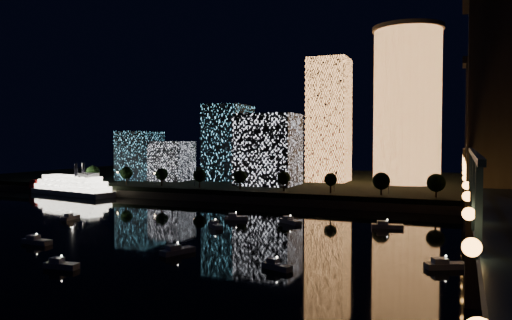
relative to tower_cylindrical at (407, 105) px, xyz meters
The scene contains 11 objects.
ground 156.24m from the tower_cylindrical, 102.87° to the right, with size 520.00×520.00×0.00m, color black.
far_bank 54.54m from the tower_cylindrical, 157.77° to the left, with size 420.00×160.00×5.00m, color black.
seawall 83.72m from the tower_cylindrical, 117.46° to the right, with size 420.00×6.00×3.00m, color #6B5E4C.
tower_cylindrical is the anchor object (origin of this frame).
tower_rectangular 39.04m from the tower_cylindrical, behind, with size 19.82×19.82×63.05m, color #FF9D51.
midrise_blocks 96.63m from the tower_cylindrical, 164.51° to the right, with size 98.24×45.08×40.08m.
truss_bridge 148.56m from the tower_cylindrical, 77.52° to the right, with size 13.00×266.00×50.00m.
riverboat 168.94m from the tower_cylindrical, 155.36° to the right, with size 54.10×21.03×15.98m.
motorboats 144.65m from the tower_cylindrical, 103.55° to the right, with size 123.07×77.42×2.78m.
esplanade_trees 89.94m from the tower_cylindrical, 135.83° to the right, with size 166.70×6.86×8.93m.
street_lamps 92.01m from the tower_cylindrical, 142.19° to the right, with size 132.70×0.70×5.65m.
Camera 1 is at (58.88, -108.31, 26.43)m, focal length 35.00 mm.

